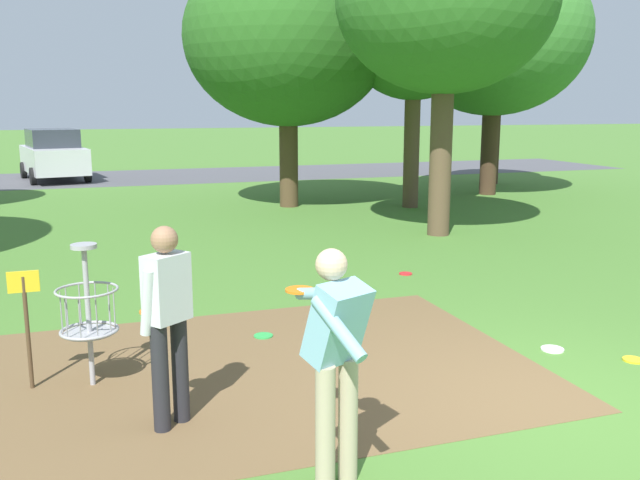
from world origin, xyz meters
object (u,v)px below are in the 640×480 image
tree_mid_left (288,37)px  frisbee_far_right (633,360)px  frisbee_mid_grass (406,274)px  tree_near_right (497,58)px  player_throwing (336,353)px  parked_car_leftmost (53,155)px  disc_golf_basket (81,310)px  frisbee_near_basket (263,336)px  tree_far_right (414,46)px  player_foreground_watching (168,315)px  frisbee_far_left (552,349)px  tree_far_left (495,35)px

tree_mid_left → frisbee_far_right: bearing=-88.5°
frisbee_mid_grass → tree_near_right: size_ratio=0.04×
player_throwing → parked_car_leftmost: size_ratio=0.38×
disc_golf_basket → player_throwing: 2.95m
frisbee_far_right → frisbee_near_basket: bearing=150.5°
tree_near_right → tree_mid_left: tree_mid_left is taller
disc_golf_basket → frisbee_mid_grass: (4.86, 3.03, -0.74)m
disc_golf_basket → frisbee_far_right: disc_golf_basket is taller
player_throwing → tree_far_right: 14.16m
parked_car_leftmost → player_throwing: bearing=-83.0°
frisbee_mid_grass → parked_car_leftmost: size_ratio=0.05×
player_foreground_watching → tree_near_right: 19.93m
tree_mid_left → frisbee_far_left: bearing=-91.5°
player_throwing → parked_car_leftmost: parked_car_leftmost is taller
frisbee_far_left → tree_mid_left: (0.30, 11.53, 4.37)m
frisbee_far_right → tree_far_right: size_ratio=0.04×
frisbee_near_basket → frisbee_far_left: size_ratio=0.90×
tree_near_right → parked_car_leftmost: 15.99m
parked_car_leftmost → frisbee_near_basket: bearing=-81.0°
tree_near_right → frisbee_near_basket: bearing=-131.1°
disc_golf_basket → player_throwing: size_ratio=0.81×
player_throwing → parked_car_leftmost: 22.54m
player_foreground_watching → frisbee_far_left: size_ratio=6.87×
tree_far_left → frisbee_mid_grass: bearing=-128.9°
player_foreground_watching → tree_far_right: tree_far_right is taller
player_throwing → frisbee_far_right: bearing=18.1°
frisbee_far_right → parked_car_leftmost: 22.15m
disc_golf_basket → parked_car_leftmost: (-1.06, 19.96, 0.17)m
tree_far_left → frisbee_near_basket: bearing=-132.4°
player_throwing → frisbee_near_basket: player_throwing is taller
player_foreground_watching → frisbee_far_right: 4.90m
frisbee_far_right → tree_near_right: 17.53m
tree_far_right → tree_mid_left: bearing=159.0°
disc_golf_basket → player_foreground_watching: bearing=-58.4°
frisbee_far_right → tree_mid_left: size_ratio=0.03×
player_throwing → frisbee_near_basket: bearing=85.1°
player_foreground_watching → player_throwing: (0.99, -1.30, 0.02)m
frisbee_far_right → parked_car_leftmost: (-6.55, 21.13, 0.91)m
tree_near_right → player_throwing: bearing=-125.6°
tree_far_right → tree_far_left: bearing=26.2°
player_throwing → tree_far_left: (9.95, 13.84, 3.70)m
frisbee_near_basket → frisbee_mid_grass: 3.64m
frisbee_near_basket → tree_far_left: size_ratio=0.03×
tree_far_left → player_foreground_watching: bearing=-131.1°
tree_mid_left → tree_far_right: tree_mid_left is taller
disc_golf_basket → frisbee_far_left: 4.98m
parked_car_leftmost → tree_far_right: bearing=-47.8°
frisbee_near_basket → frisbee_far_right: (3.53, -2.00, 0.00)m
player_foreground_watching → frisbee_mid_grass: (4.17, 4.15, -0.96)m
parked_car_leftmost → frisbee_far_left: bearing=-73.9°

